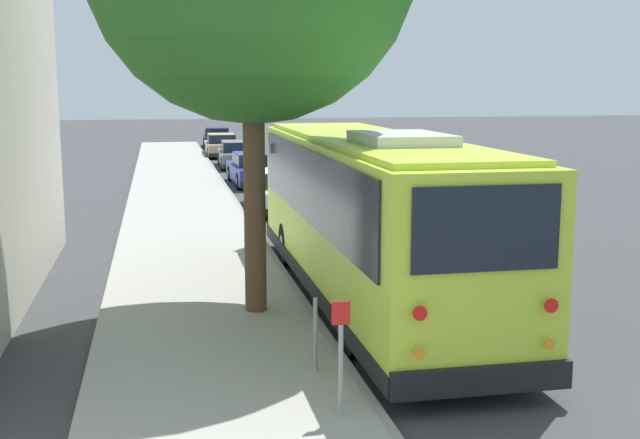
{
  "coord_description": "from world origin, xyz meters",
  "views": [
    {
      "loc": [
        -15.75,
        4.36,
        4.06
      ],
      "look_at": [
        0.22,
        1.14,
        1.3
      ],
      "focal_mm": 45.0,
      "sensor_mm": 36.0,
      "label": 1
    }
  ],
  "objects_px": {
    "parked_sedan_tan": "(221,146)",
    "sign_post_far": "(315,334)",
    "parked_sedan_navy": "(217,138)",
    "sign_post_near": "(341,357)",
    "parked_sedan_blue": "(253,170)",
    "parked_sedan_white": "(274,192)",
    "shuttle_bus": "(369,209)",
    "parked_sedan_gray": "(237,155)"
  },
  "relations": [
    {
      "from": "parked_sedan_blue",
      "to": "parked_sedan_navy",
      "type": "xyz_separation_m",
      "value": [
        20.26,
        -0.03,
        -0.02
      ]
    },
    {
      "from": "parked_sedan_blue",
      "to": "parked_sedan_navy",
      "type": "bearing_deg",
      "value": -1.83
    },
    {
      "from": "parked_sedan_navy",
      "to": "parked_sedan_white",
      "type": "bearing_deg",
      "value": -176.17
    },
    {
      "from": "parked_sedan_blue",
      "to": "shuttle_bus",
      "type": "bearing_deg",
      "value": 178.53
    },
    {
      "from": "parked_sedan_navy",
      "to": "shuttle_bus",
      "type": "bearing_deg",
      "value": -175.78
    },
    {
      "from": "parked_sedan_tan",
      "to": "sign_post_far",
      "type": "xyz_separation_m",
      "value": [
        -35.23,
        1.46,
        0.07
      ]
    },
    {
      "from": "parked_sedan_navy",
      "to": "parked_sedan_tan",
      "type": "bearing_deg",
      "value": -178.14
    },
    {
      "from": "shuttle_bus",
      "to": "sign_post_near",
      "type": "bearing_deg",
      "value": 161.84
    },
    {
      "from": "parked_sedan_white",
      "to": "sign_post_far",
      "type": "height_order",
      "value": "parked_sedan_white"
    },
    {
      "from": "shuttle_bus",
      "to": "parked_sedan_blue",
      "type": "xyz_separation_m",
      "value": [
        18.06,
        0.09,
        -1.14
      ]
    },
    {
      "from": "parked_sedan_tan",
      "to": "sign_post_near",
      "type": "bearing_deg",
      "value": 178.29
    },
    {
      "from": "parked_sedan_navy",
      "to": "sign_post_near",
      "type": "bearing_deg",
      "value": -178.13
    },
    {
      "from": "parked_sedan_gray",
      "to": "sign_post_near",
      "type": "distance_m",
      "value": 30.76
    },
    {
      "from": "shuttle_bus",
      "to": "parked_sedan_white",
      "type": "distance_m",
      "value": 11.37
    },
    {
      "from": "parked_sedan_blue",
      "to": "parked_sedan_gray",
      "type": "height_order",
      "value": "parked_sedan_blue"
    },
    {
      "from": "parked_sedan_tan",
      "to": "parked_sedan_gray",
      "type": "bearing_deg",
      "value": -176.69
    },
    {
      "from": "parked_sedan_gray",
      "to": "parked_sedan_navy",
      "type": "relative_size",
      "value": 1.03
    },
    {
      "from": "shuttle_bus",
      "to": "sign_post_near",
      "type": "distance_m",
      "value": 5.83
    },
    {
      "from": "parked_sedan_white",
      "to": "parked_sedan_tan",
      "type": "bearing_deg",
      "value": 2.89
    },
    {
      "from": "parked_sedan_blue",
      "to": "sign_post_far",
      "type": "height_order",
      "value": "parked_sedan_blue"
    },
    {
      "from": "sign_post_far",
      "to": "parked_sedan_white",
      "type": "bearing_deg",
      "value": -5.97
    },
    {
      "from": "parked_sedan_blue",
      "to": "sign_post_near",
      "type": "relative_size",
      "value": 3.3
    },
    {
      "from": "shuttle_bus",
      "to": "parked_sedan_blue",
      "type": "bearing_deg",
      "value": 0.2
    },
    {
      "from": "parked_sedan_blue",
      "to": "parked_sedan_tan",
      "type": "relative_size",
      "value": 1.03
    },
    {
      "from": "parked_sedan_tan",
      "to": "sign_post_far",
      "type": "relative_size",
      "value": 4.35
    },
    {
      "from": "shuttle_bus",
      "to": "parked_sedan_gray",
      "type": "distance_m",
      "value": 25.25
    },
    {
      "from": "parked_sedan_white",
      "to": "sign_post_far",
      "type": "xyz_separation_m",
      "value": [
        -15.22,
        1.59,
        0.06
      ]
    },
    {
      "from": "sign_post_near",
      "to": "sign_post_far",
      "type": "xyz_separation_m",
      "value": [
        1.57,
        0.0,
        -0.21
      ]
    },
    {
      "from": "parked_sedan_gray",
      "to": "sign_post_far",
      "type": "height_order",
      "value": "parked_sedan_gray"
    },
    {
      "from": "parked_sedan_white",
      "to": "parked_sedan_navy",
      "type": "height_order",
      "value": "parked_sedan_white"
    },
    {
      "from": "parked_sedan_tan",
      "to": "parked_sedan_blue",
      "type": "bearing_deg",
      "value": -178.39
    },
    {
      "from": "parked_sedan_white",
      "to": "sign_post_near",
      "type": "height_order",
      "value": "sign_post_near"
    },
    {
      "from": "parked_sedan_navy",
      "to": "parked_sedan_blue",
      "type": "bearing_deg",
      "value": -175.96
    },
    {
      "from": "parked_sedan_navy",
      "to": "sign_post_near",
      "type": "relative_size",
      "value": 3.21
    },
    {
      "from": "parked_sedan_gray",
      "to": "sign_post_far",
      "type": "relative_size",
      "value": 4.51
    },
    {
      "from": "shuttle_bus",
      "to": "parked_sedan_white",
      "type": "bearing_deg",
      "value": 0.93
    },
    {
      "from": "sign_post_far",
      "to": "parked_sedan_gray",
      "type": "bearing_deg",
      "value": -3.44
    },
    {
      "from": "parked_sedan_blue",
      "to": "parked_sedan_navy",
      "type": "height_order",
      "value": "parked_sedan_blue"
    },
    {
      "from": "parked_sedan_blue",
      "to": "parked_sedan_gray",
      "type": "xyz_separation_m",
      "value": [
        7.16,
        -0.05,
        -0.01
      ]
    },
    {
      "from": "parked_sedan_navy",
      "to": "sign_post_far",
      "type": "relative_size",
      "value": 4.36
    },
    {
      "from": "sign_post_near",
      "to": "parked_sedan_blue",
      "type": "bearing_deg",
      "value": -4.14
    },
    {
      "from": "parked_sedan_white",
      "to": "parked_sedan_tan",
      "type": "height_order",
      "value": "parked_sedan_white"
    }
  ]
}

